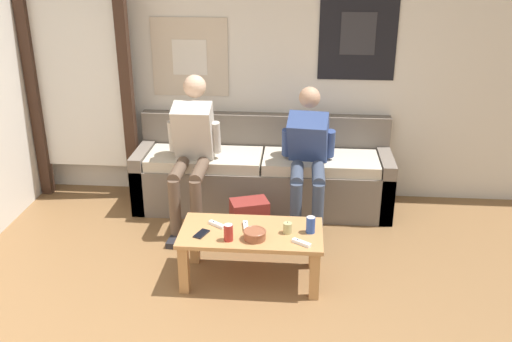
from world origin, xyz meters
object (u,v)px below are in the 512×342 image
Objects in this scene: person_seated_adult at (192,146)px; game_controller_near_left at (217,224)px; game_controller_far_center at (301,243)px; person_seated_teen at (308,154)px; game_controller_near_right at (246,226)px; couch at (263,176)px; drink_can_red at (228,232)px; drink_can_blue at (311,225)px; ceramic_bowl at (255,234)px; pillar_candle at (288,228)px; coffee_table at (251,240)px; backpack at (250,222)px; cell_phone at (201,234)px.

person_seated_adult is 9.33× the size of game_controller_near_left.
person_seated_teen is at bearing 87.97° from game_controller_far_center.
game_controller_near_right and game_controller_far_center have the same top height.
drink_can_red is (-0.14, -1.43, 0.16)m from couch.
drink_can_blue reaches higher than game_controller_far_center.
couch is 14.40× the size of ceramic_bowl.
coffee_table is at bearing 179.04° from pillar_candle.
person_seated_adult reaches higher than game_controller_near_left.
ceramic_bowl is at bearing -161.44° from drink_can_blue.
person_seated_adult is at bearing 122.38° from coffee_table.
backpack is (-0.07, 0.58, -0.15)m from coffee_table.
backpack is 0.61m from game_controller_near_left.
person_seated_teen is 1.01m from pillar_candle.
game_controller_near_left and game_controller_far_center have the same top height.
person_seated_adult reaches higher than couch.
ceramic_bowl is at bearing -154.21° from pillar_candle.
drink_can_blue reaches higher than cell_phone.
drink_can_blue is 0.48m from game_controller_near_right.
person_seated_teen is at bearing 39.30° from backpack.
drink_can_red is (-0.58, -0.16, 0.00)m from drink_can_blue.
pillar_candle is (-0.14, -0.98, -0.21)m from person_seated_teen.
ceramic_bowl is 0.25m from pillar_candle.
drink_can_blue is (0.50, -0.57, 0.29)m from backpack.
ceramic_bowl reaches higher than cell_phone.
pillar_candle is at bearing -6.94° from game_controller_near_left.
game_controller_far_center is at bearing -109.43° from drink_can_blue.
cell_phone is (-0.35, -0.08, 0.08)m from coffee_table.
coffee_table is at bearing -112.74° from person_seated_teen.
drink_can_blue reaches higher than pillar_candle.
pillar_candle is at bearing -0.96° from coffee_table.
couch is 1.24m from game_controller_near_right.
couch is 0.79m from person_seated_adult.
drink_can_red is at bearing -96.38° from backpack.
drink_can_red is 0.23m from game_controller_near_right.
game_controller_far_center is at bearing -27.08° from game_controller_near_right.
drink_can_blue and drink_can_red have the same top height.
game_controller_near_left and game_controller_near_right have the same top height.
drink_can_red reaches higher than game_controller_near_left.
coffee_table is 0.17m from ceramic_bowl.
person_seated_adult reaches higher than person_seated_teen.
pillar_candle reaches higher than game_controller_far_center.
drink_can_blue is at bearing -3.50° from game_controller_near_left.
cell_phone is (-0.76, -1.05, -0.25)m from person_seated_teen.
drink_can_blue reaches higher than coffee_table.
game_controller_far_center is at bearing -75.51° from couch.
person_seated_teen reaches higher than coffee_table.
game_controller_near_right is at bearing -91.81° from couch.
cell_phone is at bearing 173.42° from game_controller_far_center.
game_controller_near_left is 0.17m from cell_phone.
game_controller_near_left is (-0.11, 0.21, -0.05)m from drink_can_red.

